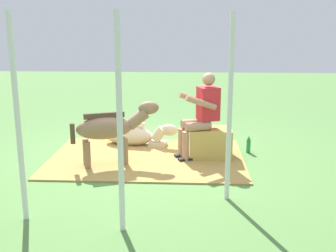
{
  "coord_description": "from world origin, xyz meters",
  "views": [
    {
      "loc": [
        -0.6,
        6.38,
        2.1
      ],
      "look_at": [
        -0.27,
        0.09,
        0.55
      ],
      "focal_mm": 44.8,
      "sensor_mm": 36.0,
      "label": 1
    }
  ],
  "objects_px": {
    "soda_bottle": "(248,145)",
    "pony_standing": "(111,128)",
    "person_seated": "(201,112)",
    "pony_lying": "(134,135)",
    "hay_bale": "(210,143)",
    "tent_pole_mid": "(120,126)",
    "tent_pole_right": "(18,121)",
    "tent_pole_left": "(230,110)"
  },
  "relations": [
    {
      "from": "pony_standing",
      "to": "pony_lying",
      "type": "bearing_deg",
      "value": -100.75
    },
    {
      "from": "soda_bottle",
      "to": "tent_pole_mid",
      "type": "distance_m",
      "value": 3.38
    },
    {
      "from": "pony_standing",
      "to": "person_seated",
      "type": "bearing_deg",
      "value": -163.43
    },
    {
      "from": "tent_pole_right",
      "to": "tent_pole_mid",
      "type": "xyz_separation_m",
      "value": [
        -1.1,
        0.19,
        0.0
      ]
    },
    {
      "from": "person_seated",
      "to": "hay_bale",
      "type": "bearing_deg",
      "value": -166.17
    },
    {
      "from": "hay_bale",
      "to": "person_seated",
      "type": "bearing_deg",
      "value": 13.83
    },
    {
      "from": "soda_bottle",
      "to": "pony_lying",
      "type": "bearing_deg",
      "value": -9.34
    },
    {
      "from": "person_seated",
      "to": "tent_pole_right",
      "type": "distance_m",
      "value": 3.01
    },
    {
      "from": "tent_pole_left",
      "to": "tent_pole_mid",
      "type": "xyz_separation_m",
      "value": [
        1.15,
        0.86,
        0.0
      ]
    },
    {
      "from": "person_seated",
      "to": "pony_lying",
      "type": "bearing_deg",
      "value": -29.74
    },
    {
      "from": "soda_bottle",
      "to": "pony_standing",
      "type": "bearing_deg",
      "value": 18.89
    },
    {
      "from": "person_seated",
      "to": "pony_lying",
      "type": "relative_size",
      "value": 1.0
    },
    {
      "from": "tent_pole_mid",
      "to": "tent_pole_left",
      "type": "bearing_deg",
      "value": -143.37
    },
    {
      "from": "hay_bale",
      "to": "tent_pole_mid",
      "type": "relative_size",
      "value": 0.3
    },
    {
      "from": "hay_bale",
      "to": "pony_lying",
      "type": "distance_m",
      "value": 1.45
    },
    {
      "from": "tent_pole_right",
      "to": "pony_lying",
      "type": "bearing_deg",
      "value": -105.7
    },
    {
      "from": "soda_bottle",
      "to": "tent_pole_mid",
      "type": "xyz_separation_m",
      "value": [
        1.67,
        2.77,
        0.98
      ]
    },
    {
      "from": "pony_standing",
      "to": "soda_bottle",
      "type": "distance_m",
      "value": 2.33
    },
    {
      "from": "tent_pole_right",
      "to": "tent_pole_mid",
      "type": "height_order",
      "value": "same"
    },
    {
      "from": "person_seated",
      "to": "tent_pole_right",
      "type": "height_order",
      "value": "tent_pole_right"
    },
    {
      "from": "pony_lying",
      "to": "soda_bottle",
      "type": "xyz_separation_m",
      "value": [
        -1.96,
        0.32,
        -0.05
      ]
    },
    {
      "from": "person_seated",
      "to": "pony_standing",
      "type": "relative_size",
      "value": 1.06
    },
    {
      "from": "pony_lying",
      "to": "tent_pole_right",
      "type": "distance_m",
      "value": 3.15
    },
    {
      "from": "pony_lying",
      "to": "tent_pole_right",
      "type": "relative_size",
      "value": 0.61
    },
    {
      "from": "person_seated",
      "to": "tent_pole_right",
      "type": "relative_size",
      "value": 0.61
    },
    {
      "from": "pony_lying",
      "to": "soda_bottle",
      "type": "distance_m",
      "value": 1.99
    },
    {
      "from": "hay_bale",
      "to": "tent_pole_left",
      "type": "distance_m",
      "value": 1.84
    },
    {
      "from": "hay_bale",
      "to": "tent_pole_right",
      "type": "distance_m",
      "value": 3.24
    },
    {
      "from": "pony_standing",
      "to": "tent_pole_right",
      "type": "xyz_separation_m",
      "value": [
        0.61,
        1.84,
        0.53
      ]
    },
    {
      "from": "pony_standing",
      "to": "tent_pole_mid",
      "type": "relative_size",
      "value": 0.58
    },
    {
      "from": "pony_standing",
      "to": "pony_lying",
      "type": "relative_size",
      "value": 0.95
    },
    {
      "from": "person_seated",
      "to": "pony_lying",
      "type": "xyz_separation_m",
      "value": [
        1.15,
        -0.66,
        -0.57
      ]
    },
    {
      "from": "hay_bale",
      "to": "soda_bottle",
      "type": "distance_m",
      "value": 0.72
    },
    {
      "from": "hay_bale",
      "to": "tent_pole_mid",
      "type": "distance_m",
      "value": 2.81
    },
    {
      "from": "pony_standing",
      "to": "tent_pole_right",
      "type": "relative_size",
      "value": 0.58
    },
    {
      "from": "pony_standing",
      "to": "tent_pole_right",
      "type": "bearing_deg",
      "value": 71.54
    },
    {
      "from": "pony_standing",
      "to": "soda_bottle",
      "type": "relative_size",
      "value": 4.51
    },
    {
      "from": "pony_lying",
      "to": "tent_pole_right",
      "type": "height_order",
      "value": "tent_pole_right"
    },
    {
      "from": "pony_standing",
      "to": "tent_pole_right",
      "type": "height_order",
      "value": "tent_pole_right"
    },
    {
      "from": "pony_lying",
      "to": "tent_pole_mid",
      "type": "height_order",
      "value": "tent_pole_mid"
    },
    {
      "from": "pony_lying",
      "to": "tent_pole_mid",
      "type": "bearing_deg",
      "value": 95.3
    },
    {
      "from": "tent_pole_left",
      "to": "hay_bale",
      "type": "bearing_deg",
      "value": -85.37
    }
  ]
}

